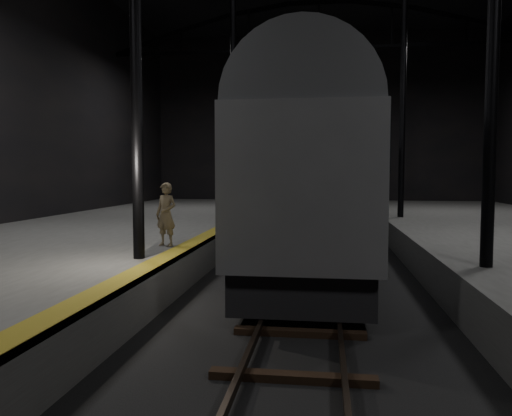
# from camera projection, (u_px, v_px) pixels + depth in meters

# --- Properties ---
(ground) EXTENTS (44.00, 44.00, 0.00)m
(ground) POSITION_uv_depth(u_px,v_px,m) (310.00, 272.00, 15.00)
(ground) COLOR black
(ground) RESTS_ON ground
(platform_left) EXTENTS (9.00, 43.80, 1.00)m
(platform_left) POSITION_uv_depth(u_px,v_px,m) (75.00, 250.00, 15.99)
(platform_left) COLOR #4F4F4D
(platform_left) RESTS_ON ground
(tactile_strip) EXTENTS (0.50, 43.80, 0.01)m
(tactile_strip) POSITION_uv_depth(u_px,v_px,m) (204.00, 237.00, 15.37)
(tactile_strip) COLOR olive
(tactile_strip) RESTS_ON platform_left
(track) EXTENTS (2.40, 43.00, 0.24)m
(track) POSITION_uv_depth(u_px,v_px,m) (310.00, 269.00, 14.99)
(track) COLOR #3F3328
(track) RESTS_ON ground
(train) EXTENTS (3.15, 21.06, 5.63)m
(train) POSITION_uv_depth(u_px,v_px,m) (314.00, 168.00, 19.13)
(train) COLOR #ABAEB3
(train) RESTS_ON ground
(woman) EXTENTS (0.73, 0.60, 1.71)m
(woman) POSITION_uv_depth(u_px,v_px,m) (166.00, 214.00, 13.41)
(woman) COLOR #8B7855
(woman) RESTS_ON platform_left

